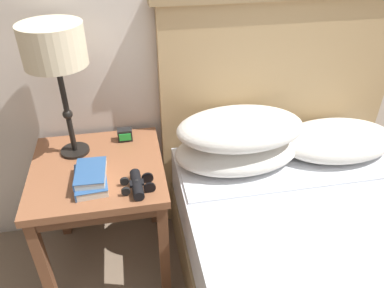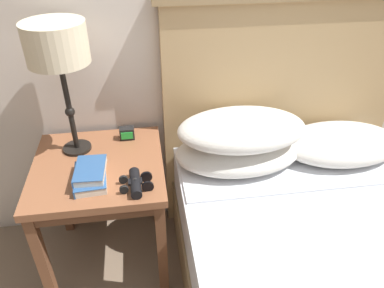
{
  "view_description": "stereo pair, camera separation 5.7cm",
  "coord_description": "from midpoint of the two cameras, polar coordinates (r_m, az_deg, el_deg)",
  "views": [
    {
      "loc": [
        -0.32,
        -0.62,
        1.62
      ],
      "look_at": [
        -0.07,
        0.71,
        0.72
      ],
      "focal_mm": 35.0,
      "sensor_mm": 36.0,
      "label": 1
    },
    {
      "loc": [
        -0.26,
        -0.63,
        1.62
      ],
      "look_at": [
        -0.07,
        0.71,
        0.72
      ],
      "focal_mm": 35.0,
      "sensor_mm": 36.0,
      "label": 2
    }
  ],
  "objects": [
    {
      "name": "alarm_clock",
      "position": [
        1.85,
        -9.01,
        1.61
      ],
      "size": [
        0.07,
        0.05,
        0.06
      ],
      "color": "black",
      "rests_on": "nightstand"
    },
    {
      "name": "nightstand",
      "position": [
        1.76,
        -12.96,
        -5.18
      ],
      "size": [
        0.58,
        0.58,
        0.62
      ],
      "color": "brown",
      "rests_on": "ground_plane"
    },
    {
      "name": "binoculars_pair",
      "position": [
        1.54,
        -7.52,
        -5.9
      ],
      "size": [
        0.14,
        0.16,
        0.05
      ],
      "color": "black",
      "rests_on": "nightstand"
    },
    {
      "name": "book_stacked_on_top",
      "position": [
        1.6,
        -14.34,
        -3.95
      ],
      "size": [
        0.13,
        0.19,
        0.03
      ],
      "color": "silver",
      "rests_on": "book_on_nightstand"
    },
    {
      "name": "table_lamp",
      "position": [
        1.63,
        -18.95,
        13.74
      ],
      "size": [
        0.25,
        0.25,
        0.59
      ],
      "color": "black",
      "rests_on": "nightstand"
    },
    {
      "name": "book_on_nightstand",
      "position": [
        1.61,
        -14.32,
        -5.01
      ],
      "size": [
        0.14,
        0.22,
        0.04
      ],
      "color": "silver",
      "rests_on": "nightstand"
    }
  ]
}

